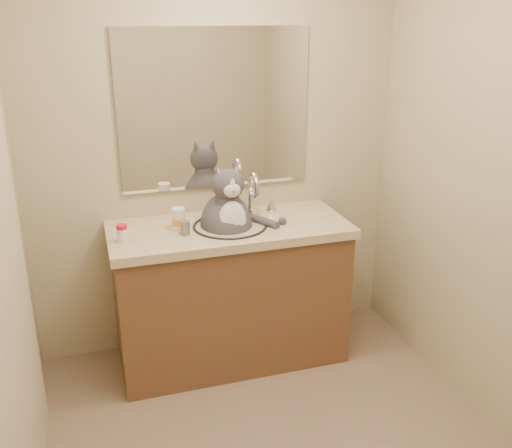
{
  "coord_description": "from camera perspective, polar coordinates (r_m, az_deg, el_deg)",
  "views": [
    {
      "loc": [
        -0.74,
        -1.93,
        1.97
      ],
      "look_at": [
        0.06,
        0.65,
        0.96
      ],
      "focal_mm": 40.0,
      "sensor_mm": 36.0,
      "label": 1
    }
  ],
  "objects": [
    {
      "name": "pill_bottle_redcap",
      "position": [
        3.02,
        -13.24,
        -0.91
      ],
      "size": [
        0.07,
        0.07,
        0.1
      ],
      "rotation": [
        0.0,
        0.0,
        0.31
      ],
      "color": "white",
      "rests_on": "vanity"
    },
    {
      "name": "pill_bottle_orange",
      "position": [
        3.13,
        -7.75,
        0.44
      ],
      "size": [
        0.08,
        0.08,
        0.12
      ],
      "rotation": [
        0.0,
        0.0,
        -0.03
      ],
      "color": "white",
      "rests_on": "vanity"
    },
    {
      "name": "mirror",
      "position": [
        3.29,
        -4.1,
        11.32
      ],
      "size": [
        1.1,
        0.02,
        0.9
      ],
      "primitive_type": "cube",
      "color": "white",
      "rests_on": "room"
    },
    {
      "name": "shower_curtain",
      "position": [
        2.26,
        -23.53,
        -5.95
      ],
      "size": [
        0.02,
        1.3,
        1.93
      ],
      "color": "beige",
      "rests_on": "ground"
    },
    {
      "name": "cat",
      "position": [
        3.17,
        -2.89,
        0.28
      ],
      "size": [
        0.43,
        0.34,
        0.58
      ],
      "rotation": [
        0.0,
        0.0,
        0.07
      ],
      "color": "#4B4B50",
      "rests_on": "vanity"
    },
    {
      "name": "vanity",
      "position": [
        3.36,
        -2.59,
        -6.62
      ],
      "size": [
        1.34,
        0.59,
        1.12
      ],
      "color": "brown",
      "rests_on": "ground"
    },
    {
      "name": "grey_canister",
      "position": [
        3.06,
        -7.09,
        -0.39
      ],
      "size": [
        0.06,
        0.06,
        0.08
      ],
      "rotation": [
        0.0,
        0.0,
        0.15
      ],
      "color": "slate",
      "rests_on": "vanity"
    },
    {
      "name": "room",
      "position": [
        2.21,
        3.5,
        -0.0
      ],
      "size": [
        2.22,
        2.52,
        2.42
      ],
      "color": "#7F6E58",
      "rests_on": "ground"
    }
  ]
}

